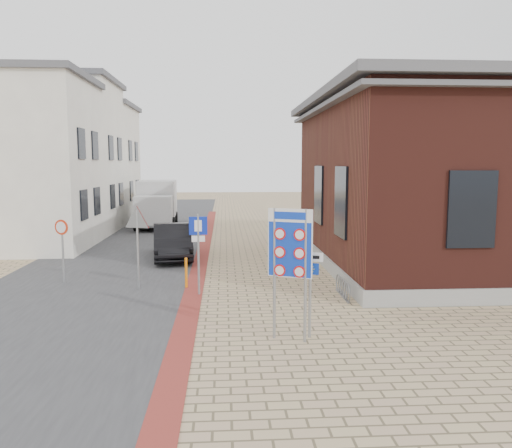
{
  "coord_description": "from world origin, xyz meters",
  "views": [
    {
      "loc": [
        -0.99,
        -12.65,
        4.08
      ],
      "look_at": [
        0.0,
        2.9,
        2.2
      ],
      "focal_mm": 35.0,
      "sensor_mm": 36.0,
      "label": 1
    }
  ],
  "objects_px": {
    "sedan": "(172,241)",
    "bollard": "(186,273)",
    "essen_sign": "(310,279)",
    "parking_sign": "(198,240)",
    "box_truck": "(157,203)",
    "border_sign": "(290,246)"
  },
  "relations": [
    {
      "from": "sedan",
      "to": "essen_sign",
      "type": "relative_size",
      "value": 2.06
    },
    {
      "from": "box_truck",
      "to": "parking_sign",
      "type": "height_order",
      "value": "box_truck"
    },
    {
      "from": "parking_sign",
      "to": "bollard",
      "type": "bearing_deg",
      "value": 114.08
    },
    {
      "from": "box_truck",
      "to": "sedan",
      "type": "bearing_deg",
      "value": -81.67
    },
    {
      "from": "essen_sign",
      "to": "bollard",
      "type": "relative_size",
      "value": 2.15
    },
    {
      "from": "essen_sign",
      "to": "parking_sign",
      "type": "height_order",
      "value": "parking_sign"
    },
    {
      "from": "sedan",
      "to": "bollard",
      "type": "bearing_deg",
      "value": -87.28
    },
    {
      "from": "parking_sign",
      "to": "box_truck",
      "type": "bearing_deg",
      "value": 99.02
    },
    {
      "from": "box_truck",
      "to": "bollard",
      "type": "xyz_separation_m",
      "value": [
        3.08,
        -16.25,
        -1.04
      ]
    },
    {
      "from": "sedan",
      "to": "essen_sign",
      "type": "bearing_deg",
      "value": -75.41
    },
    {
      "from": "box_truck",
      "to": "border_sign",
      "type": "relative_size",
      "value": 1.89
    },
    {
      "from": "essen_sign",
      "to": "box_truck",
      "type": "bearing_deg",
      "value": 125.8
    },
    {
      "from": "sedan",
      "to": "border_sign",
      "type": "distance_m",
      "value": 11.22
    },
    {
      "from": "sedan",
      "to": "border_sign",
      "type": "bearing_deg",
      "value": -78.07
    },
    {
      "from": "box_truck",
      "to": "bollard",
      "type": "bearing_deg",
      "value": -81.74
    },
    {
      "from": "sedan",
      "to": "box_truck",
      "type": "relative_size",
      "value": 0.77
    },
    {
      "from": "box_truck",
      "to": "border_sign",
      "type": "bearing_deg",
      "value": -77.16
    },
    {
      "from": "sedan",
      "to": "border_sign",
      "type": "relative_size",
      "value": 1.45
    },
    {
      "from": "border_sign",
      "to": "parking_sign",
      "type": "height_order",
      "value": "border_sign"
    },
    {
      "from": "sedan",
      "to": "border_sign",
      "type": "height_order",
      "value": "border_sign"
    },
    {
      "from": "box_truck",
      "to": "border_sign",
      "type": "height_order",
      "value": "border_sign"
    },
    {
      "from": "sedan",
      "to": "essen_sign",
      "type": "distance_m",
      "value": 11.19
    }
  ]
}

